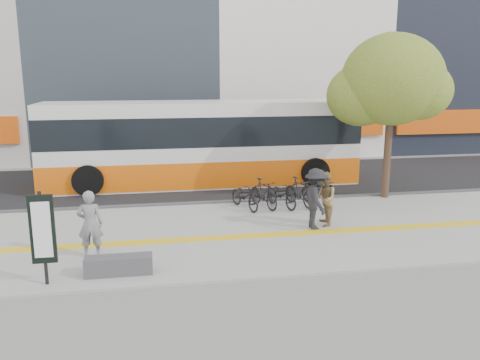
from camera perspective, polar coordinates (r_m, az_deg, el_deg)
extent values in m
plane|color=slate|center=(13.63, -2.45, -8.45)|extent=(120.00, 120.00, 0.00)
cube|color=slate|center=(15.02, -3.23, -6.30)|extent=(40.00, 7.00, 0.08)
cube|color=gold|center=(14.54, -2.99, -6.75)|extent=(40.00, 0.45, 0.01)
cube|color=black|center=(22.23, -5.59, -0.21)|extent=(40.00, 8.00, 0.06)
cube|color=#3D3D3F|center=(18.34, -4.57, -2.76)|extent=(40.00, 0.25, 0.14)
cube|color=#D94F0C|center=(27.09, -2.32, 6.32)|extent=(19.00, 0.50, 1.40)
cube|color=#3D3D3F|center=(12.33, -13.91, -9.59)|extent=(1.60, 0.45, 0.45)
cylinder|color=black|center=(11.99, -21.91, -6.34)|extent=(0.08, 0.08, 2.20)
cube|color=black|center=(11.92, -21.99, -5.34)|extent=(0.55, 0.08, 1.60)
cube|color=white|center=(11.88, -22.04, -5.41)|extent=(0.40, 0.02, 1.30)
cylinder|color=#382619|center=(19.73, 16.75, 2.61)|extent=(0.28, 0.28, 3.20)
ellipsoid|color=#466B23|center=(19.48, 17.29, 11.10)|extent=(3.80, 3.80, 3.42)
ellipsoid|color=#466B23|center=(19.52, 13.85, 9.53)|extent=(2.60, 2.60, 2.34)
ellipsoid|color=#466B23|center=(19.57, 20.13, 9.74)|extent=(2.40, 2.40, 2.16)
ellipsoid|color=#466B23|center=(20.33, 17.15, 13.40)|extent=(2.20, 2.20, 1.98)
cube|color=silver|center=(21.45, -4.44, 4.30)|extent=(13.43, 2.80, 3.58)
cube|color=#DD5A0B|center=(21.64, -4.39, 1.22)|extent=(13.45, 2.82, 1.12)
cube|color=black|center=(21.37, -4.47, 5.94)|extent=(13.45, 2.82, 1.23)
cylinder|color=black|center=(20.34, -17.26, -0.03)|extent=(1.23, 0.39, 1.23)
cylinder|color=black|center=(23.06, -16.45, 1.44)|extent=(1.23, 0.39, 1.23)
cylinder|color=black|center=(21.29, 8.69, 0.93)|extent=(1.23, 0.39, 1.23)
cylinder|color=black|center=(23.91, 6.55, 2.24)|extent=(1.23, 0.39, 1.23)
imported|color=black|center=(17.47, 0.58, -1.86)|extent=(1.20, 1.90, 0.94)
imported|color=black|center=(17.59, 2.75, -1.60)|extent=(1.05, 1.81, 1.05)
imported|color=black|center=(17.76, 4.87, -1.66)|extent=(1.20, 1.90, 0.94)
imported|color=black|center=(17.93, 6.97, -1.40)|extent=(1.05, 1.81, 1.05)
imported|color=black|center=(18.15, 9.01, -1.46)|extent=(1.20, 1.90, 0.94)
imported|color=black|center=(13.43, -17.04, -4.90)|extent=(0.67, 0.45, 1.80)
imported|color=olive|center=(15.72, 9.81, -2.19)|extent=(0.78, 0.93, 1.72)
imported|color=black|center=(15.33, 8.77, -2.18)|extent=(0.71, 1.23, 1.91)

